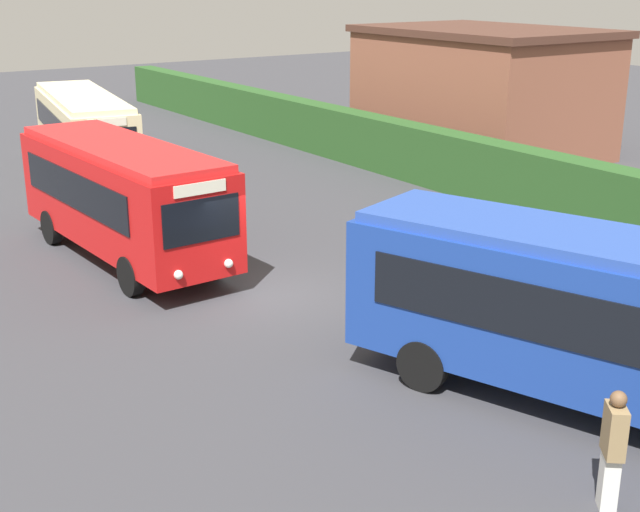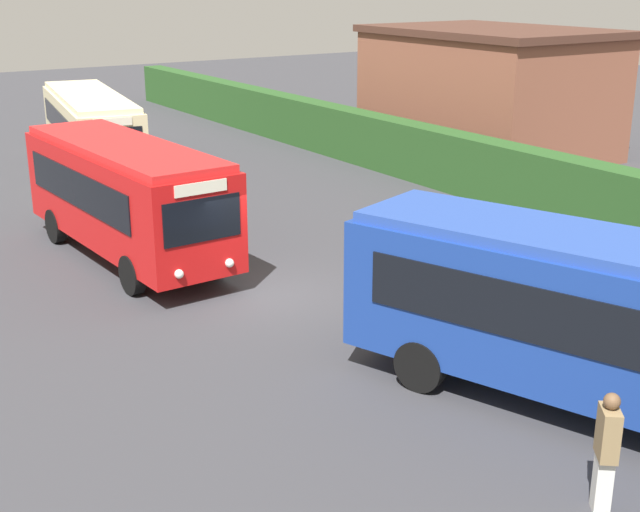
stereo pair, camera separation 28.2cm
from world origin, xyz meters
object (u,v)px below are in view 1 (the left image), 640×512
object	(u,v)px
bus_cream	(84,126)
bus_red	(123,194)
person_left	(613,447)
bus_blue	(597,313)

from	to	relation	value
bus_cream	bus_red	bearing A→B (deg)	-5.02
bus_red	person_left	world-z (taller)	bus_red
bus_cream	bus_blue	distance (m)	24.59
bus_cream	person_left	distance (m)	26.82
bus_cream	bus_red	distance (m)	12.23
bus_red	bus_blue	distance (m)	13.25
bus_blue	person_left	distance (m)	3.21
person_left	bus_cream	bearing A→B (deg)	-54.60
bus_blue	person_left	xyz separation A→B (m)	(2.18, -2.19, -0.86)
bus_cream	bus_red	size ratio (longest dim) A/B	1.15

